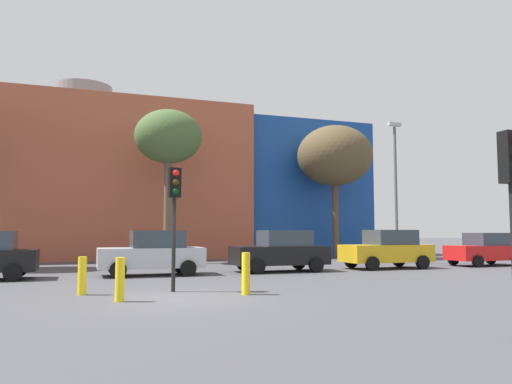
# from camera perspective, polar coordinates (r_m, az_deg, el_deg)

# --- Properties ---
(ground_plane) EXTENTS (200.00, 200.00, 0.00)m
(ground_plane) POSITION_cam_1_polar(r_m,az_deg,el_deg) (13.77, -9.15, -12.01)
(ground_plane) COLOR #47474C
(building_backdrop) EXTENTS (41.60, 13.03, 12.46)m
(building_backdrop) POSITION_cam_1_polar(r_m,az_deg,el_deg) (38.08, -19.46, 0.77)
(building_backdrop) COLOR #B2563D
(building_backdrop) RESTS_ON ground_plane
(parked_car_2) EXTENTS (4.24, 2.08, 1.84)m
(parked_car_2) POSITION_cam_1_polar(r_m,az_deg,el_deg) (20.97, -11.81, -6.89)
(parked_car_2) COLOR silver
(parked_car_2) RESTS_ON ground_plane
(parked_car_3) EXTENTS (4.27, 2.09, 1.85)m
(parked_car_3) POSITION_cam_1_polar(r_m,az_deg,el_deg) (22.45, 2.86, -6.80)
(parked_car_3) COLOR black
(parked_car_3) RESTS_ON ground_plane
(parked_car_4) EXTENTS (4.33, 2.12, 1.88)m
(parked_car_4) POSITION_cam_1_polar(r_m,az_deg,el_deg) (25.12, 14.87, -6.39)
(parked_car_4) COLOR gold
(parked_car_4) RESTS_ON ground_plane
(parked_car_5) EXTENTS (3.98, 1.95, 1.73)m
(parked_car_5) POSITION_cam_1_polar(r_m,az_deg,el_deg) (28.96, 24.89, -6.00)
(parked_car_5) COLOR red
(parked_car_5) RESTS_ON ground_plane
(traffic_light_island) EXTENTS (0.38, 0.37, 3.73)m
(traffic_light_island) POSITION_cam_1_polar(r_m,az_deg,el_deg) (15.18, -9.37, -0.93)
(traffic_light_island) COLOR black
(traffic_light_island) RESTS_ON ground_plane
(bare_tree_0) EXTENTS (5.11, 5.11, 9.00)m
(bare_tree_0) POSITION_cam_1_polar(r_m,az_deg,el_deg) (34.20, 9.06, 4.10)
(bare_tree_0) COLOR brown
(bare_tree_0) RESTS_ON ground_plane
(bare_tree_2) EXTENTS (3.86, 3.86, 8.78)m
(bare_tree_2) POSITION_cam_1_polar(r_m,az_deg,el_deg) (29.02, -10.05, 6.12)
(bare_tree_2) COLOR brown
(bare_tree_2) RESTS_ON ground_plane
(bollard_yellow_0) EXTENTS (0.24, 0.24, 1.20)m
(bollard_yellow_0) POSITION_cam_1_polar(r_m,az_deg,el_deg) (14.34, -1.17, -9.36)
(bollard_yellow_0) COLOR yellow
(bollard_yellow_0) RESTS_ON ground_plane
(bollard_yellow_1) EXTENTS (0.24, 0.24, 1.13)m
(bollard_yellow_1) POSITION_cam_1_polar(r_m,az_deg,el_deg) (13.38, -15.40, -9.69)
(bollard_yellow_1) COLOR yellow
(bollard_yellow_1) RESTS_ON ground_plane
(bollard_yellow_2) EXTENTS (0.24, 0.24, 1.08)m
(bollard_yellow_2) POSITION_cam_1_polar(r_m,az_deg,el_deg) (15.10, -19.39, -9.08)
(bollard_yellow_2) COLOR yellow
(bollard_yellow_2) RESTS_ON ground_plane
(street_lamp) EXTENTS (0.80, 0.24, 8.02)m
(street_lamp) POSITION_cam_1_polar(r_m,az_deg,el_deg) (29.16, 15.79, 1.00)
(street_lamp) COLOR #59595E
(street_lamp) RESTS_ON ground_plane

